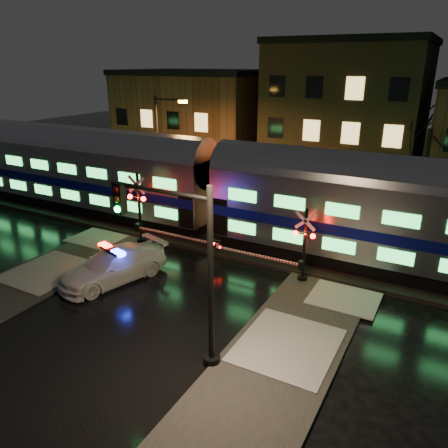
# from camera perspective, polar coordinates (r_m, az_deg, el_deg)

# --- Properties ---
(ground) EXTENTS (120.00, 120.00, 0.00)m
(ground) POSITION_cam_1_polar(r_m,az_deg,el_deg) (22.12, -4.90, -7.00)
(ground) COLOR black
(ground) RESTS_ON ground
(ballast) EXTENTS (90.00, 4.20, 0.24)m
(ballast) POSITION_cam_1_polar(r_m,az_deg,el_deg) (25.98, 1.14, -2.34)
(ballast) COLOR black
(ballast) RESTS_ON ground
(sidewalk_right) EXTENTS (4.00, 20.00, 0.12)m
(sidewalk_right) POSITION_cam_1_polar(r_m,az_deg,el_deg) (15.09, 3.94, -21.58)
(sidewalk_right) COLOR #2D2D2D
(sidewalk_right) RESTS_ON ground
(building_left) EXTENTS (14.00, 10.00, 9.00)m
(building_left) POSITION_cam_1_polar(r_m,az_deg,el_deg) (45.55, -3.58, 13.19)
(building_left) COLOR brown
(building_left) RESTS_ON ground
(building_mid) EXTENTS (12.00, 11.00, 11.50)m
(building_mid) POSITION_cam_1_polar(r_m,az_deg,el_deg) (40.07, 15.84, 13.31)
(building_mid) COLOR brown
(building_mid) RESTS_ON ground
(train) EXTENTS (51.00, 3.12, 5.92)m
(train) POSITION_cam_1_polar(r_m,az_deg,el_deg) (25.44, -1.15, 4.95)
(train) COLOR black
(train) RESTS_ON ballast
(police_car) EXTENTS (3.73, 5.89, 1.76)m
(police_car) POSITION_cam_1_polar(r_m,az_deg,el_deg) (22.13, -14.28, -5.28)
(police_car) COLOR white
(police_car) RESTS_ON ground
(crossing_signal_right) EXTENTS (5.33, 0.64, 3.77)m
(crossing_signal_right) POSITION_cam_1_polar(r_m,az_deg,el_deg) (21.39, 9.40, -3.61)
(crossing_signal_right) COLOR black
(crossing_signal_right) RESTS_ON ground
(crossing_signal_left) EXTENTS (6.08, 0.67, 4.31)m
(crossing_signal_left) POSITION_cam_1_polar(r_m,az_deg,el_deg) (25.56, -10.44, 0.92)
(crossing_signal_left) COLOR black
(crossing_signal_left) RESTS_ON ground
(traffic_light) EXTENTS (4.27, 0.74, 6.61)m
(traffic_light) POSITION_cam_1_polar(r_m,az_deg,el_deg) (14.98, -5.26, -5.98)
(traffic_light) COLOR black
(traffic_light) RESTS_ON ground
(streetlight) EXTENTS (2.66, 0.28, 7.97)m
(streetlight) POSITION_cam_1_polar(r_m,az_deg,el_deg) (32.09, -8.26, 10.19)
(streetlight) COLOR black
(streetlight) RESTS_ON ground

